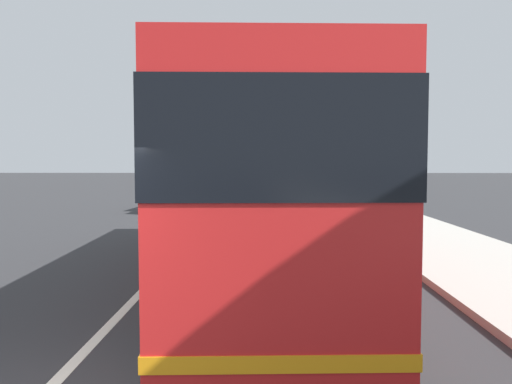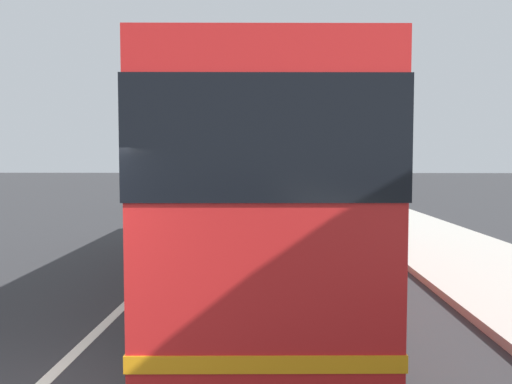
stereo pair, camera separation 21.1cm
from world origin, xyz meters
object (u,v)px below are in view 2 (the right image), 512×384
at_px(coach_bus, 259,178).
at_px(car_behind_bus, 274,201).
at_px(car_side_street, 179,196).
at_px(car_ahead_same_lane, 221,182).

xyz_separation_m(coach_bus, car_behind_bus, (11.22, -0.34, -1.34)).
distance_m(car_behind_bus, car_side_street, 5.73).
xyz_separation_m(coach_bus, car_side_street, (14.47, 4.39, -1.35)).
bearing_deg(car_ahead_same_lane, car_side_street, -3.49).
xyz_separation_m(car_side_street, car_ahead_same_lane, (18.29, -0.17, 0.02)).
height_order(car_behind_bus, car_side_street, car_behind_bus).
bearing_deg(car_ahead_same_lane, coach_bus, 4.39).
distance_m(car_side_street, car_ahead_same_lane, 18.29).
distance_m(coach_bus, car_behind_bus, 11.30).
distance_m(coach_bus, car_side_street, 15.18).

